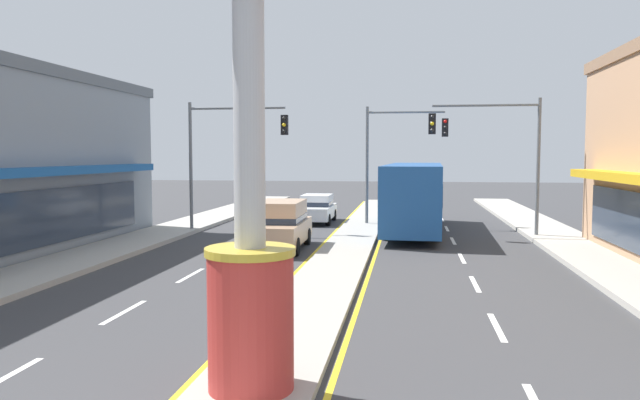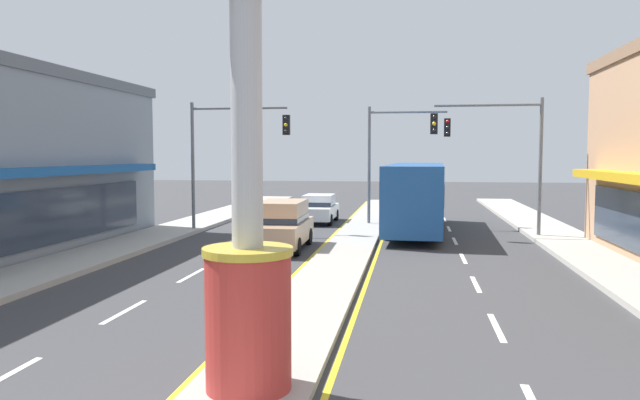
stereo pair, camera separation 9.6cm
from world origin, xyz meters
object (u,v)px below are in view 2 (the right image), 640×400
(traffic_light_right_side, at_px, (499,143))
(traffic_light_median_far, at_px, (398,145))
(suv_near_right_lane, at_px, (282,224))
(district_sign, at_px, (247,136))
(bus_near_left_lane, at_px, (416,193))
(sedan_far_right_lane, at_px, (319,208))
(traffic_light_left_side, at_px, (228,143))

(traffic_light_right_side, relative_size, traffic_light_median_far, 1.00)
(traffic_light_right_side, xyz_separation_m, suv_near_right_lane, (-8.85, -4.51, -3.26))
(district_sign, bearing_deg, suv_near_right_lane, 100.39)
(bus_near_left_lane, bearing_deg, suv_near_right_lane, -130.43)
(bus_near_left_lane, bearing_deg, traffic_light_right_side, -24.90)
(district_sign, bearing_deg, traffic_light_right_side, 71.77)
(district_sign, bearing_deg, sedan_far_right_lane, 96.30)
(traffic_light_right_side, distance_m, traffic_light_median_far, 5.96)
(sedan_far_right_lane, xyz_separation_m, bus_near_left_lane, (5.26, -3.28, 1.08))
(bus_near_left_lane, bearing_deg, district_sign, -97.30)
(traffic_light_left_side, bearing_deg, suv_near_right_lane, -51.75)
(traffic_light_left_side, relative_size, traffic_light_right_side, 1.00)
(traffic_light_median_far, bearing_deg, traffic_light_left_side, -154.06)
(traffic_light_left_side, distance_m, bus_near_left_lane, 9.30)
(district_sign, relative_size, traffic_light_right_side, 1.26)
(traffic_light_left_side, relative_size, bus_near_left_lane, 0.55)
(traffic_light_median_far, xyz_separation_m, suv_near_right_lane, (-4.32, -8.39, -3.21))
(district_sign, height_order, traffic_light_median_far, district_sign)
(traffic_light_median_far, relative_size, sedan_far_right_lane, 1.44)
(traffic_light_median_far, bearing_deg, traffic_light_right_side, -40.59)
(traffic_light_right_side, bearing_deg, district_sign, -108.23)
(suv_near_right_lane, relative_size, bus_near_left_lane, 0.41)
(suv_near_right_lane, height_order, bus_near_left_lane, bus_near_left_lane)
(suv_near_right_lane, bearing_deg, traffic_light_left_side, 128.25)
(traffic_light_left_side, bearing_deg, sedan_far_right_lane, 53.88)
(district_sign, height_order, suv_near_right_lane, district_sign)
(district_sign, bearing_deg, traffic_light_left_side, 108.20)
(traffic_light_median_far, relative_size, suv_near_right_lane, 1.34)
(district_sign, height_order, bus_near_left_lane, district_sign)
(district_sign, distance_m, bus_near_left_lane, 20.80)
(traffic_light_right_side, bearing_deg, suv_near_right_lane, -152.98)
(traffic_light_median_far, distance_m, sedan_far_right_lane, 5.60)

